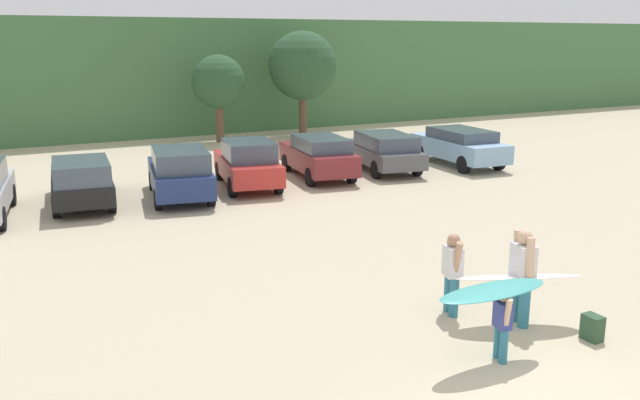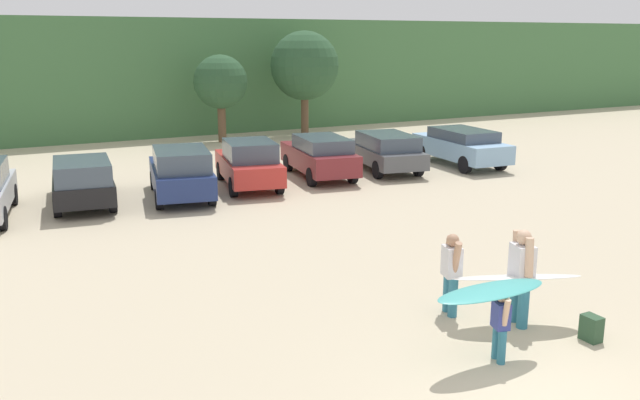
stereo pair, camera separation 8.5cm
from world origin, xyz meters
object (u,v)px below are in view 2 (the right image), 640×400
object	(u,v)px
backpack_dropped	(591,328)
parked_car_maroon	(320,155)
person_adult	(521,272)
surfboard_white	(517,277)
parked_car_red	(249,163)
person_child	(500,322)
parked_car_black	(82,180)
parked_car_dark_gray	(384,150)
parked_car_navy	(181,172)
person_companion	(451,269)
surfboard_teal	(492,291)
parked_car_sky_blue	(461,145)

from	to	relation	value
backpack_dropped	parked_car_maroon	bearing A→B (deg)	80.58
person_adult	surfboard_white	world-z (taller)	person_adult
parked_car_red	person_child	size ratio (longest dim) A/B	3.83
parked_car_black	parked_car_dark_gray	bearing A→B (deg)	-80.76
parked_car_navy	person_child	world-z (taller)	parked_car_navy
person_child	surfboard_white	bearing A→B (deg)	-125.15
person_adult	parked_car_red	bearing A→B (deg)	-72.98
parked_car_dark_gray	person_companion	world-z (taller)	person_companion
person_adult	surfboard_white	xyz separation A→B (m)	(-0.05, 0.05, -0.11)
surfboard_white	backpack_dropped	size ratio (longest dim) A/B	5.43
parked_car_maroon	person_adult	size ratio (longest dim) A/B	2.60
parked_car_red	parked_car_maroon	bearing A→B (deg)	-71.95
parked_car_black	person_companion	size ratio (longest dim) A/B	3.00
parked_car_maroon	surfboard_teal	bearing A→B (deg)	171.52
parked_car_dark_gray	parked_car_black	bearing A→B (deg)	103.13
parked_car_maroon	parked_car_black	bearing A→B (deg)	101.65
parked_car_black	surfboard_white	distance (m)	14.00
parked_car_red	surfboard_white	xyz separation A→B (m)	(-0.11, -12.97, 0.05)
parked_car_black	person_child	size ratio (longest dim) A/B	3.95
person_child	person_adult	bearing A→B (deg)	-127.71
parked_car_navy	person_child	size ratio (longest dim) A/B	3.90
parked_car_dark_gray	person_child	distance (m)	15.99
parked_car_red	surfboard_teal	bearing A→B (deg)	-174.69
parked_car_navy	backpack_dropped	size ratio (longest dim) A/B	10.27
parked_car_red	surfboard_teal	size ratio (longest dim) A/B	2.19
person_child	person_companion	distance (m)	1.96
person_companion	person_child	bearing A→B (deg)	92.00
parked_car_dark_gray	person_companion	bearing A→B (deg)	162.80
parked_car_maroon	surfboard_white	size ratio (longest dim) A/B	1.90
parked_car_navy	parked_car_maroon	distance (m)	5.58
backpack_dropped	person_companion	bearing A→B (deg)	124.34
person_adult	backpack_dropped	world-z (taller)	person_adult
parked_car_maroon	parked_car_navy	bearing A→B (deg)	107.87
parked_car_navy	parked_car_dark_gray	bearing A→B (deg)	-72.48
parked_car_dark_gray	person_adult	distance (m)	14.61
parked_car_red	parked_car_dark_gray	size ratio (longest dim) A/B	0.91
parked_car_navy	parked_car_maroon	size ratio (longest dim) A/B	1.00
surfboard_white	person_companion	bearing A→B (deg)	-27.48
person_child	parked_car_navy	bearing A→B (deg)	-67.64
parked_car_navy	parked_car_sky_blue	world-z (taller)	parked_car_navy
parked_car_maroon	parked_car_sky_blue	world-z (taller)	parked_car_maroon
parked_car_black	person_adult	bearing A→B (deg)	-150.04
surfboard_teal	person_adult	bearing A→B (deg)	-149.61
parked_car_navy	backpack_dropped	xyz separation A→B (m)	(3.11, -13.59, -0.64)
surfboard_teal	backpack_dropped	xyz separation A→B (m)	(2.05, -0.28, -0.95)
parked_car_navy	surfboard_teal	bearing A→B (deg)	-163.96
person_companion	surfboard_white	world-z (taller)	person_companion
parked_car_black	surfboard_teal	xyz separation A→B (m)	(4.03, -13.77, 0.38)
parked_car_sky_blue	surfboard_white	xyz separation A→B (m)	(-9.27, -12.77, 0.07)
parked_car_black	surfboard_white	xyz separation A→B (m)	(5.41, -12.91, 0.09)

